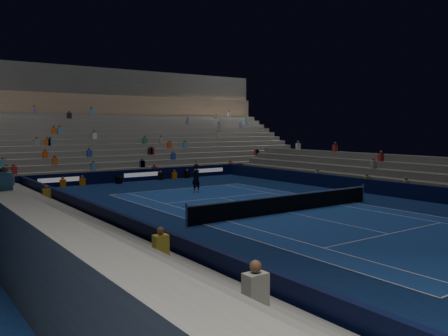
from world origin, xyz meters
name	(u,v)px	position (x,y,z in m)	size (l,w,h in m)	color
ground	(288,212)	(0.00, 0.00, 0.00)	(90.00, 90.00, 0.00)	#0C1F4B
court_surface	(288,212)	(0.00, 0.00, 0.01)	(10.97, 23.77, 0.01)	navy
sponsor_barrier_far	(141,175)	(0.00, 18.50, 0.50)	(44.00, 0.25, 1.00)	black
sponsor_barrier_east	(395,190)	(9.70, 0.00, 0.50)	(0.25, 37.00, 1.00)	black
sponsor_barrier_west	(120,225)	(-9.70, 0.00, 0.50)	(0.25, 37.00, 1.00)	#080D33
grandstand_main	(101,139)	(0.00, 27.90, 3.38)	(44.00, 15.20, 11.20)	slate
grandstand_east	(425,180)	(13.17, 0.00, 0.92)	(5.00, 37.00, 2.50)	#5E5E59
grandstand_west	(34,225)	(-13.17, 0.00, 0.92)	(5.00, 37.00, 2.50)	slate
tennis_net	(288,203)	(0.00, 0.00, 0.50)	(12.90, 0.10, 1.10)	#B2B2B7
tennis_player	(196,178)	(0.05, 9.53, 1.02)	(0.74, 0.49, 2.03)	black
broadcast_camera	(119,180)	(-2.35, 17.68, 0.31)	(0.49, 0.92, 0.59)	black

